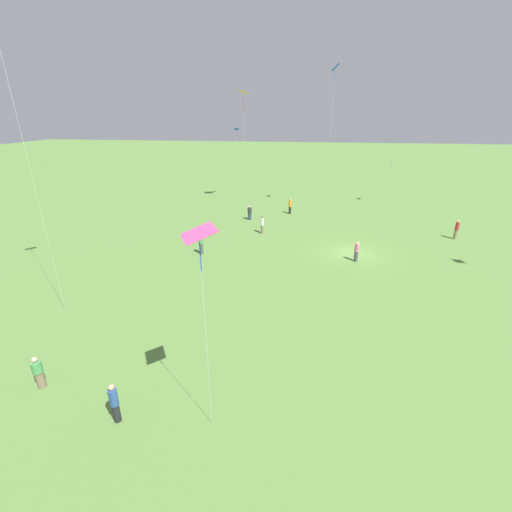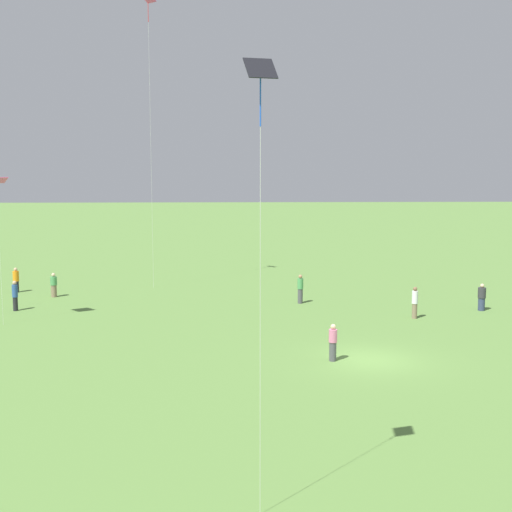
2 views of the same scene
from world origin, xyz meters
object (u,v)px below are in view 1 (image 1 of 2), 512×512
(person_3, at_px, (290,206))
(kite_5, at_px, (237,134))
(person_0, at_px, (201,244))
(person_4, at_px, (456,230))
(kite_2, at_px, (335,74))
(person_2, at_px, (356,252))
(person_8, at_px, (250,213))
(person_5, at_px, (262,225))
(kite_3, at_px, (243,96))
(person_1, at_px, (38,373))
(person_7, at_px, (114,403))
(kite_0, at_px, (199,239))
(kite_6, at_px, (391,159))

(person_3, distance_m, kite_5, 12.87)
(person_0, xyz_separation_m, kite_5, (0.78, -20.60, 7.75))
(person_3, bearing_deg, person_0, -93.77)
(person_4, distance_m, kite_2, 20.49)
(person_2, xyz_separation_m, person_8, (10.47, -10.44, -0.06))
(person_5, relative_size, kite_3, 0.13)
(person_8, bearing_deg, kite_2, -57.64)
(person_1, distance_m, person_5, 23.27)
(person_0, distance_m, person_4, 24.20)
(person_5, distance_m, kite_2, 18.34)
(person_7, distance_m, person_8, 27.97)
(person_5, relative_size, kite_0, 0.23)
(person_1, distance_m, kite_6, 42.53)
(person_2, height_order, kite_5, kite_5)
(kite_2, bearing_deg, person_7, 40.26)
(person_1, xyz_separation_m, kite_3, (-3.29, -33.84, 12.30))
(kite_0, bearing_deg, person_0, -147.60)
(person_2, relative_size, kite_0, 0.21)
(kite_2, xyz_separation_m, kite_6, (-8.08, -4.37, -9.18))
(kite_2, bearing_deg, person_8, -3.13)
(person_3, bearing_deg, kite_2, 48.54)
(person_7, bearing_deg, kite_6, -82.01)
(person_4, bearing_deg, person_2, -55.73)
(kite_6, bearing_deg, kite_0, 44.61)
(kite_3, bearing_deg, kite_2, -78.02)
(kite_6, bearing_deg, person_7, 39.98)
(person_5, height_order, kite_6, kite_6)
(person_7, bearing_deg, kite_2, -72.85)
(person_1, relative_size, person_5, 0.87)
(person_8, distance_m, kite_5, 13.09)
(person_0, relative_size, person_3, 1.00)
(person_3, xyz_separation_m, kite_5, (7.69, -6.83, 7.74))
(person_2, xyz_separation_m, person_4, (-10.15, -6.87, 0.10))
(kite_2, bearing_deg, kite_0, 46.25)
(kite_5, bearing_deg, person_1, 129.02)
(person_1, bearing_deg, kite_0, 81.60)
(kite_5, bearing_deg, kite_3, 159.32)
(person_1, height_order, person_4, person_4)
(kite_5, relative_size, kite_6, 1.49)
(person_5, bearing_deg, person_4, -14.17)
(person_8, bearing_deg, person_4, -98.17)
(person_4, relative_size, kite_5, 0.20)
(person_4, relative_size, person_7, 1.02)
(person_7, bearing_deg, person_1, 16.91)
(person_1, height_order, person_3, person_3)
(person_2, bearing_deg, person_8, -95.96)
(person_7, height_order, kite_2, kite_2)
(kite_0, bearing_deg, kite_2, -175.23)
(person_1, bearing_deg, kite_2, 154.05)
(person_8, distance_m, kite_0, 28.52)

